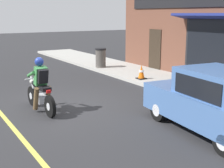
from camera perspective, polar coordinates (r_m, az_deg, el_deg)
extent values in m
plane|color=#2B2B2D|center=(9.79, -8.79, -4.28)|extent=(80.00, 80.00, 0.00)
cube|color=#ADAAA3|center=(14.78, 5.02, 1.86)|extent=(2.60, 22.00, 0.14)
cube|color=brown|center=(13.56, 17.64, 9.00)|extent=(0.50, 11.78, 4.20)
cube|color=#2D2319|center=(15.79, 7.83, 6.08)|extent=(0.04, 0.90, 2.10)
cube|color=black|center=(13.34, 17.19, 14.36)|extent=(0.06, 10.01, 0.50)
cylinder|color=black|center=(10.14, -14.34, -2.11)|extent=(0.13, 0.62, 0.62)
cylinder|color=silver|center=(10.14, -14.34, -2.11)|extent=(0.13, 0.22, 0.22)
cylinder|color=black|center=(8.88, -11.26, -4.06)|extent=(0.13, 0.62, 0.62)
cylinder|color=silver|center=(8.88, -11.26, -4.06)|extent=(0.13, 0.22, 0.22)
cube|color=silver|center=(9.44, -12.82, -2.62)|extent=(0.30, 0.41, 0.24)
ellipsoid|color=black|center=(9.57, -13.48, 0.08)|extent=(0.32, 0.53, 0.24)
cube|color=black|center=(9.14, -12.41, -0.71)|extent=(0.28, 0.57, 0.10)
cylinder|color=silver|center=(9.98, -14.24, -0.49)|extent=(0.08, 0.33, 0.68)
cylinder|color=silver|center=(9.81, -14.09, 0.97)|extent=(0.56, 0.06, 0.04)
sphere|color=silver|center=(9.99, -14.39, 0.46)|extent=(0.16, 0.16, 0.16)
cylinder|color=silver|center=(9.17, -10.94, -3.65)|extent=(0.10, 0.55, 0.08)
cube|color=red|center=(8.82, -11.51, -1.36)|extent=(0.12, 0.07, 0.08)
cylinder|color=brown|center=(9.31, -13.71, -2.64)|extent=(0.16, 0.36, 0.71)
cylinder|color=brown|center=(9.43, -11.66, -2.34)|extent=(0.16, 0.36, 0.71)
cube|color=#387F42|center=(9.24, -12.91, 1.44)|extent=(0.35, 0.34, 0.57)
cylinder|color=#387F42|center=(9.39, -14.59, 1.77)|extent=(0.11, 0.52, 0.26)
cylinder|color=#387F42|center=(9.53, -12.33, 2.04)|extent=(0.11, 0.52, 0.26)
sphere|color=navy|center=(9.23, -13.17, 4.00)|extent=(0.26, 0.26, 0.26)
cube|color=black|center=(9.09, -12.55, 1.40)|extent=(0.29, 0.25, 0.42)
cylinder|color=black|center=(8.54, 8.56, -4.71)|extent=(0.24, 0.62, 0.60)
cylinder|color=silver|center=(8.54, 8.56, -4.71)|extent=(0.23, 0.35, 0.33)
cylinder|color=black|center=(9.39, 15.89, -3.44)|extent=(0.24, 0.62, 0.60)
cylinder|color=silver|center=(9.39, 15.89, -3.44)|extent=(0.23, 0.35, 0.33)
cube|color=#42669E|center=(7.99, 17.77, -4.14)|extent=(2.01, 3.85, 0.70)
cube|color=#42669E|center=(7.67, 19.36, -0.02)|extent=(1.63, 2.04, 0.66)
cube|color=black|center=(8.30, 15.13, 0.84)|extent=(1.35, 0.48, 0.51)
cube|color=black|center=(7.19, 15.22, -0.72)|extent=(0.19, 1.51, 0.46)
cube|color=silver|center=(9.07, 7.44, -0.88)|extent=(0.24, 0.06, 0.14)
cube|color=silver|center=(9.65, 12.52, -0.26)|extent=(0.24, 0.06, 0.14)
cube|color=#28282B|center=(9.42, 10.08, -2.79)|extent=(1.61, 0.29, 0.20)
cube|color=black|center=(13.28, 5.37, 1.02)|extent=(0.36, 0.36, 0.04)
cone|color=orange|center=(13.23, 5.40, 2.29)|extent=(0.28, 0.28, 0.56)
cylinder|color=white|center=(13.22, 5.40, 2.38)|extent=(0.20, 0.20, 0.08)
cylinder|color=#514C47|center=(16.11, -2.09, 4.67)|extent=(0.52, 0.52, 0.90)
cylinder|color=black|center=(16.05, -2.11, 6.40)|extent=(0.56, 0.56, 0.08)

